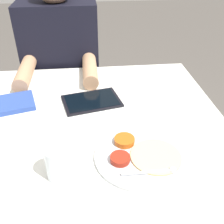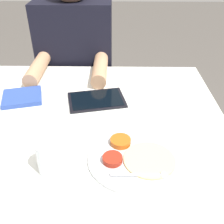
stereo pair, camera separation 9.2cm
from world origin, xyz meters
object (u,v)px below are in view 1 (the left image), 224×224
at_px(thali_tray, 140,155).
at_px(red_notebook, 14,103).
at_px(person_diner, 65,89).
at_px(drinking_glass, 57,162).
at_px(tablet_device, 92,101).

distance_m(thali_tray, red_notebook, 0.57).
bearing_deg(thali_tray, red_notebook, 142.04).
height_order(person_diner, drinking_glass, person_diner).
xyz_separation_m(thali_tray, red_notebook, (-0.45, 0.35, 0.00)).
bearing_deg(tablet_device, drinking_glass, -105.39).
xyz_separation_m(red_notebook, drinking_glass, (0.21, -0.40, 0.04)).
bearing_deg(thali_tray, tablet_device, 111.52).
bearing_deg(tablet_device, person_diner, 107.96).
relative_size(thali_tray, drinking_glass, 2.66).
height_order(red_notebook, tablet_device, red_notebook).
xyz_separation_m(tablet_device, drinking_glass, (-0.11, -0.39, 0.05)).
height_order(thali_tray, person_diner, person_diner).
height_order(thali_tray, red_notebook, thali_tray).
height_order(red_notebook, drinking_glass, drinking_glass).
relative_size(red_notebook, drinking_glass, 1.79).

